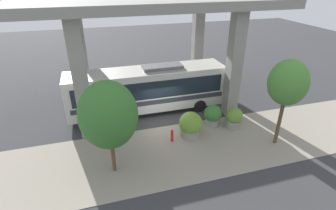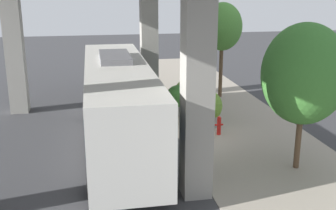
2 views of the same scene
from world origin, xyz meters
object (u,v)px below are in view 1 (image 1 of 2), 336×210
object	(u,v)px
fire_hydrant	(172,135)
planter_middle	(213,115)
planter_back	(191,125)
street_tree_far	(108,115)
planter_front	(234,118)
bus	(148,88)
street_tree_near	(288,83)

from	to	relation	value
fire_hydrant	planter_middle	xyz separation A→B (m)	(1.19, -3.44, 0.33)
fire_hydrant	planter_back	size ratio (longest dim) A/B	0.50
street_tree_far	planter_front	bearing A→B (deg)	-75.31
bus	planter_front	distance (m)	6.81
planter_middle	street_tree_near	size ratio (longest dim) A/B	0.28
planter_middle	street_tree_far	xyz separation A→B (m)	(-2.98, 7.37, 2.78)
planter_front	planter_back	distance (m)	3.40
street_tree_near	planter_front	bearing A→B (deg)	33.51
planter_front	planter_middle	world-z (taller)	planter_middle
fire_hydrant	street_tree_near	bearing A→B (deg)	-107.61
bus	planter_middle	xyz separation A→B (m)	(-3.35, -4.01, -1.24)
planter_back	street_tree_near	world-z (taller)	street_tree_near
bus	fire_hydrant	world-z (taller)	bus
planter_front	planter_middle	bearing A→B (deg)	61.72
planter_back	street_tree_near	distance (m)	6.48
planter_middle	planter_back	world-z (taller)	planter_back
planter_front	street_tree_far	distance (m)	9.41
fire_hydrant	street_tree_far	xyz separation A→B (m)	(-1.79, 3.93, 3.11)
planter_back	street_tree_far	xyz separation A→B (m)	(-2.04, 5.30, 2.70)
planter_front	street_tree_near	size ratio (longest dim) A/B	0.27
planter_front	street_tree_near	bearing A→B (deg)	-146.49
bus	planter_front	world-z (taller)	bus
planter_front	fire_hydrant	bearing A→B (deg)	95.84
planter_front	street_tree_far	bearing A→B (deg)	104.69
bus	street_tree_far	world-z (taller)	street_tree_far
planter_front	street_tree_near	distance (m)	4.60
street_tree_near	street_tree_far	size ratio (longest dim) A/B	1.04
planter_back	street_tree_near	size ratio (longest dim) A/B	0.32
street_tree_far	planter_back	bearing A→B (deg)	-68.93
planter_front	planter_middle	distance (m)	1.49
street_tree_near	fire_hydrant	bearing A→B (deg)	72.39
fire_hydrant	planter_back	world-z (taller)	planter_back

